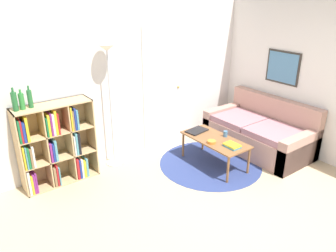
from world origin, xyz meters
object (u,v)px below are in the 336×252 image
at_px(coffee_table, 215,141).
at_px(bottle_right, 30,99).
at_px(bowl, 212,142).
at_px(couch, 260,133).
at_px(laptop, 197,131).
at_px(bookshelf, 54,145).
at_px(bottle_middle, 22,101).
at_px(floor_lamp, 108,69).
at_px(cup, 225,134).
at_px(bottle_left, 14,101).

relative_size(coffee_table, bottle_right, 3.76).
relative_size(bowl, bottle_right, 0.45).
relative_size(couch, laptop, 4.72).
distance_m(coffee_table, bowl, 0.18).
xyz_separation_m(bookshelf, bowl, (2.00, -1.05, -0.12)).
height_order(coffee_table, bottle_middle, bottle_middle).
relative_size(laptop, bottle_middle, 1.43).
relative_size(bookshelf, laptop, 3.14).
height_order(floor_lamp, couch, floor_lamp).
height_order(couch, cup, couch).
relative_size(couch, coffee_table, 1.62).
bearing_deg(cup, bottle_middle, 158.90).
distance_m(bowl, bottle_left, 2.74).
bearing_deg(couch, coffee_table, 177.80).
distance_m(bowl, cup, 0.34).
relative_size(bookshelf, bowl, 8.98).
xyz_separation_m(bottle_left, bottle_middle, (0.08, 0.01, -0.02)).
relative_size(laptop, bowl, 2.86).
relative_size(couch, bottle_left, 5.88).
bearing_deg(bookshelf, bottle_left, -179.79).
xyz_separation_m(laptop, bowl, (-0.11, -0.47, 0.01)).
bearing_deg(couch, bookshelf, 162.40).
height_order(bottle_left, bottle_middle, bottle_left).
bearing_deg(bookshelf, bottle_middle, 178.54).
bearing_deg(floor_lamp, bowl, -43.75).
height_order(couch, bowl, couch).
bearing_deg(laptop, bookshelf, 164.46).
height_order(laptop, cup, cup).
relative_size(floor_lamp, bottle_left, 6.25).
bearing_deg(bowl, couch, 1.79).
bearing_deg(bottle_right, laptop, -14.53).
height_order(couch, coffee_table, couch).
distance_m(bookshelf, bowl, 2.26).
relative_size(couch, cup, 18.78).
distance_m(coffee_table, cup, 0.21).
relative_size(bookshelf, bottle_left, 3.91).
bearing_deg(cup, bookshelf, 156.57).
xyz_separation_m(bookshelf, bottle_middle, (-0.31, 0.01, 0.70)).
bearing_deg(couch, bottle_left, 164.24).
height_order(bottle_middle, bottle_right, bottle_right).
bearing_deg(coffee_table, laptop, 95.07).
distance_m(coffee_table, laptop, 0.39).
bearing_deg(bottle_middle, couch, -16.26).
xyz_separation_m(floor_lamp, coffee_table, (1.25, -0.97, -1.13)).
height_order(bookshelf, floor_lamp, floor_lamp).
bearing_deg(coffee_table, bookshelf, 155.56).
bearing_deg(couch, cup, 179.61).
bearing_deg(couch, bowl, -178.21).
xyz_separation_m(coffee_table, bottle_right, (-2.35, 0.99, 0.89)).
xyz_separation_m(floor_lamp, bottle_left, (-1.29, 0.00, -0.23)).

